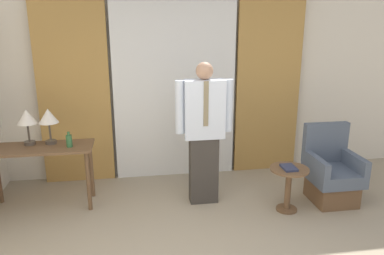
# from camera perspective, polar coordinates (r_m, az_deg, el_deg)

# --- Properties ---
(wall_back) EXTENTS (10.00, 0.06, 2.70)m
(wall_back) POSITION_cam_1_polar(r_m,az_deg,el_deg) (5.41, -2.80, 6.81)
(wall_back) COLOR silver
(wall_back) RESTS_ON ground_plane
(curtain_sheer_center) EXTENTS (1.71, 0.06, 2.58)m
(curtain_sheer_center) POSITION_cam_1_polar(r_m,az_deg,el_deg) (5.29, -2.63, 5.94)
(curtain_sheer_center) COLOR white
(curtain_sheer_center) RESTS_ON ground_plane
(curtain_drape_left) EXTENTS (0.95, 0.06, 2.58)m
(curtain_drape_left) POSITION_cam_1_polar(r_m,az_deg,el_deg) (5.32, -17.54, 5.26)
(curtain_drape_left) COLOR #B28442
(curtain_drape_left) RESTS_ON ground_plane
(curtain_drape_right) EXTENTS (0.95, 0.06, 2.58)m
(curtain_drape_right) POSITION_cam_1_polar(r_m,az_deg,el_deg) (5.61, 11.51, 6.22)
(curtain_drape_right) COLOR #B28442
(curtain_drape_right) RESTS_ON ground_plane
(desk) EXTENTS (1.25, 0.50, 0.77)m
(desk) POSITION_cam_1_polar(r_m,az_deg,el_deg) (4.83, -22.19, -4.17)
(desk) COLOR brown
(desk) RESTS_ON ground_plane
(table_lamp_left) EXTENTS (0.23, 0.23, 0.43)m
(table_lamp_left) POSITION_cam_1_polar(r_m,az_deg,el_deg) (4.84, -23.87, 1.23)
(table_lamp_left) COLOR #4C4238
(table_lamp_left) RESTS_ON desk
(table_lamp_right) EXTENTS (0.23, 0.23, 0.43)m
(table_lamp_right) POSITION_cam_1_polar(r_m,az_deg,el_deg) (4.79, -21.04, 1.38)
(table_lamp_right) COLOR #4C4238
(table_lamp_right) RESTS_ON desk
(bottle_near_edge) EXTENTS (0.07, 0.07, 0.18)m
(bottle_near_edge) POSITION_cam_1_polar(r_m,az_deg,el_deg) (4.65, -18.22, -1.92)
(bottle_near_edge) COLOR #336638
(bottle_near_edge) RESTS_ON desk
(person) EXTENTS (0.69, 0.23, 1.76)m
(person) POSITION_cam_1_polar(r_m,az_deg,el_deg) (4.51, 1.83, -0.27)
(person) COLOR #38332D
(person) RESTS_ON ground_plane
(armchair) EXTENTS (0.58, 0.62, 0.96)m
(armchair) POSITION_cam_1_polar(r_m,az_deg,el_deg) (5.06, 20.44, -6.73)
(armchair) COLOR brown
(armchair) RESTS_ON ground_plane
(side_table) EXTENTS (0.46, 0.46, 0.54)m
(side_table) POSITION_cam_1_polar(r_m,az_deg,el_deg) (4.63, 14.49, -8.02)
(side_table) COLOR brown
(side_table) RESTS_ON ground_plane
(book) EXTENTS (0.15, 0.21, 0.03)m
(book) POSITION_cam_1_polar(r_m,az_deg,el_deg) (4.54, 14.55, -5.94)
(book) COLOR #2D334C
(book) RESTS_ON side_table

